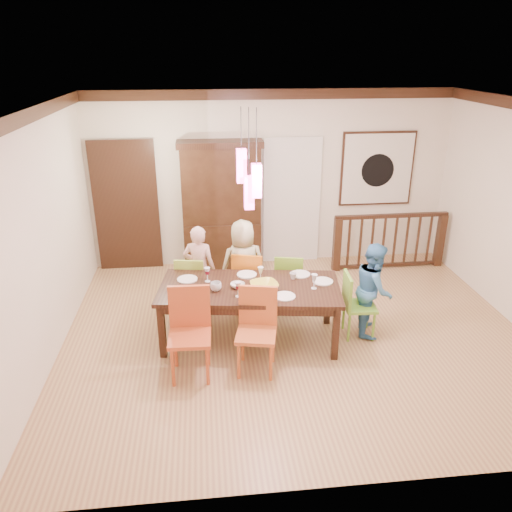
{
  "coord_description": "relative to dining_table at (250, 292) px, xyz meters",
  "views": [
    {
      "loc": [
        -1.13,
        -5.6,
        3.48
      ],
      "look_at": [
        -0.5,
        0.22,
        1.04
      ],
      "focal_mm": 35.0,
      "sensor_mm": 36.0,
      "label": 1
    }
  ],
  "objects": [
    {
      "name": "floor",
      "position": [
        0.61,
        0.06,
        -0.67
      ],
      "size": [
        6.0,
        6.0,
        0.0
      ],
      "primitive_type": "plane",
      "color": "#A1724E",
      "rests_on": "ground"
    },
    {
      "name": "ceiling",
      "position": [
        0.61,
        0.06,
        2.23
      ],
      "size": [
        6.0,
        6.0,
        0.0
      ],
      "primitive_type": "plane",
      "rotation": [
        3.14,
        0.0,
        0.0
      ],
      "color": "white",
      "rests_on": "wall_back"
    },
    {
      "name": "wall_back",
      "position": [
        0.61,
        2.56,
        0.78
      ],
      "size": [
        6.0,
        0.0,
        6.0
      ],
      "primitive_type": "plane",
      "rotation": [
        1.57,
        0.0,
        0.0
      ],
      "color": "beige",
      "rests_on": "floor"
    },
    {
      "name": "wall_left",
      "position": [
        -2.39,
        0.06,
        0.78
      ],
      "size": [
        0.0,
        5.0,
        5.0
      ],
      "primitive_type": "plane",
      "rotation": [
        1.57,
        0.0,
        1.57
      ],
      "color": "beige",
      "rests_on": "floor"
    },
    {
      "name": "crown_molding",
      "position": [
        0.61,
        0.06,
        2.15
      ],
      "size": [
        6.0,
        5.0,
        0.16
      ],
      "primitive_type": null,
      "color": "black",
      "rests_on": "wall_back"
    },
    {
      "name": "panel_door",
      "position": [
        -1.79,
        2.51,
        0.38
      ],
      "size": [
        1.04,
        0.07,
        2.24
      ],
      "primitive_type": "cube",
      "color": "black",
      "rests_on": "wall_back"
    },
    {
      "name": "white_doorway",
      "position": [
        0.96,
        2.52,
        0.38
      ],
      "size": [
        0.97,
        0.05,
        2.22
      ],
      "primitive_type": "cube",
      "color": "silver",
      "rests_on": "wall_back"
    },
    {
      "name": "painting",
      "position": [
        2.41,
        2.52,
        0.93
      ],
      "size": [
        1.25,
        0.06,
        1.25
      ],
      "color": "black",
      "rests_on": "wall_back"
    },
    {
      "name": "pendant_cluster",
      "position": [
        0.0,
        -0.0,
        1.44
      ],
      "size": [
        0.27,
        0.21,
        1.14
      ],
      "color": "#FA4BA0",
      "rests_on": "ceiling"
    },
    {
      "name": "dining_table",
      "position": [
        0.0,
        0.0,
        0.0
      ],
      "size": [
        2.35,
        1.3,
        0.75
      ],
      "rotation": [
        0.0,
        0.0,
        -0.13
      ],
      "color": "black",
      "rests_on": "floor"
    },
    {
      "name": "chair_far_left",
      "position": [
        -0.73,
        0.78,
        -0.17
      ],
      "size": [
        0.46,
        0.46,
        0.88
      ],
      "rotation": [
        0.0,
        0.0,
        2.97
      ],
      "color": "#99C33F",
      "rests_on": "floor"
    },
    {
      "name": "chair_far_mid",
      "position": [
        0.07,
        0.75,
        -0.14
      ],
      "size": [
        0.52,
        0.52,
        0.93
      ],
      "rotation": [
        0.0,
        0.0,
        2.86
      ],
      "color": "orange",
      "rests_on": "floor"
    },
    {
      "name": "chair_far_right",
      "position": [
        0.63,
        0.75,
        -0.17
      ],
      "size": [
        0.47,
        0.47,
        0.87
      ],
      "rotation": [
        0.0,
        0.0,
        2.92
      ],
      "color": "#6DA327",
      "rests_on": "floor"
    },
    {
      "name": "chair_near_left",
      "position": [
        -0.74,
        -0.71,
        -0.08
      ],
      "size": [
        0.49,
        0.49,
        1.04
      ],
      "rotation": [
        0.0,
        0.0,
        -0.04
      ],
      "color": "#B24923",
      "rests_on": "floor"
    },
    {
      "name": "chair_near_mid",
      "position": [
        0.01,
        -0.69,
        -0.1
      ],
      "size": [
        0.53,
        0.53,
        0.99
      ],
      "rotation": [
        0.0,
        0.0,
        -0.21
      ],
      "color": "#BC5929",
      "rests_on": "floor"
    },
    {
      "name": "chair_end_right",
      "position": [
        1.41,
        -0.06,
        -0.17
      ],
      "size": [
        0.41,
        0.41,
        0.87
      ],
      "rotation": [
        0.0,
        0.0,
        1.51
      ],
      "color": "#71B034",
      "rests_on": "floor"
    },
    {
      "name": "china_hutch",
      "position": [
        -0.24,
        2.35,
        0.41
      ],
      "size": [
        1.36,
        0.46,
        2.15
      ],
      "color": "black",
      "rests_on": "floor"
    },
    {
      "name": "balustrade",
      "position": [
        2.56,
        2.01,
        -0.17
      ],
      "size": [
        1.93,
        0.12,
        0.96
      ],
      "rotation": [
        0.0,
        0.0,
        0.01
      ],
      "color": "black",
      "rests_on": "floor"
    },
    {
      "name": "person_far_left",
      "position": [
        -0.62,
        0.88,
        -0.04
      ],
      "size": [
        0.52,
        0.41,
        1.26
      ],
      "primitive_type": "imported",
      "rotation": [
        0.0,
        0.0,
        2.88
      ],
      "color": "#FFC7C2",
      "rests_on": "floor"
    },
    {
      "name": "person_far_mid",
      "position": [
        -0.01,
        0.83,
        -0.01
      ],
      "size": [
        0.7,
        0.51,
        1.33
      ],
      "primitive_type": "imported",
      "rotation": [
        0.0,
        0.0,
        3.28
      ],
      "color": "#BBB88D",
      "rests_on": "floor"
    },
    {
      "name": "person_end_right",
      "position": [
        1.61,
        0.02,
        -0.05
      ],
      "size": [
        0.61,
        0.7,
        1.24
      ],
      "primitive_type": "imported",
      "rotation": [
        0.0,
        0.0,
        1.31
      ],
      "color": "#4485BE",
      "rests_on": "floor"
    },
    {
      "name": "serving_bowl",
      "position": [
        0.17,
        -0.09,
        0.12
      ],
      "size": [
        0.4,
        0.4,
        0.08
      ],
      "primitive_type": "imported",
      "rotation": [
        0.0,
        0.0,
        0.23
      ],
      "color": "gold",
      "rests_on": "dining_table"
    },
    {
      "name": "small_bowl",
      "position": [
        -0.15,
        -0.01,
        0.11
      ],
      "size": [
        0.23,
        0.23,
        0.06
      ],
      "primitive_type": "imported",
      "rotation": [
        0.0,
        0.0,
        -0.37
      ],
      "color": "white",
      "rests_on": "dining_table"
    },
    {
      "name": "cup_left",
      "position": [
        -0.42,
        -0.07,
        0.13
      ],
      "size": [
        0.16,
        0.16,
        0.11
      ],
      "primitive_type": "imported",
      "rotation": [
        0.0,
        0.0,
        0.18
      ],
      "color": "silver",
      "rests_on": "dining_table"
    },
    {
      "name": "cup_right",
      "position": [
        0.58,
        0.16,
        0.12
      ],
      "size": [
        0.1,
        0.1,
        0.08
      ],
      "primitive_type": "imported",
      "rotation": [
        0.0,
        0.0,
        0.11
      ],
      "color": "silver",
      "rests_on": "dining_table"
    },
    {
      "name": "plate_far_left",
      "position": [
        -0.77,
        0.28,
        0.09
      ],
      "size": [
        0.26,
        0.26,
        0.01
      ],
      "primitive_type": "cylinder",
      "color": "white",
      "rests_on": "dining_table"
    },
    {
      "name": "plate_far_mid",
      "position": [
        -0.0,
        0.34,
        0.09
      ],
      "size": [
        0.26,
        0.26,
        0.01
      ],
      "primitive_type": "cylinder",
      "color": "white",
      "rests_on": "dining_table"
    },
    {
      "name": "plate_far_right",
      "position": [
        0.69,
        0.27,
        0.09
      ],
      "size": [
        0.26,
        0.26,
        0.01
      ],
      "primitive_type": "cylinder",
      "color": "white",
      "rests_on": "dining_table"
    },
    {
      "name": "plate_near_left",
      "position": [
        -0.73,
        -0.3,
        0.09
      ],
      "size": [
        0.26,
        0.26,
        0.01
      ],
      "primitive_type": "cylinder",
      "color": "white",
      "rests_on": "dining_table"
    },
    {
      "name": "plate_near_mid",
      "position": [
        0.39,
        -0.32,
        0.09
      ],
      "size": [
        0.26,
        0.26,
        0.01
      ],
      "primitive_type": "cylinder",
      "color": "white",
      "rests_on": "dining_table"
    },
    {
      "name": "plate_end_right",
      "position": [
        0.93,
        0.03,
        0.09
      ],
      "size": [
        0.26,
        0.26,
        0.01
      ],
      "primitive_type": "cylinder",
      "color": "white",
      "rests_on": "dining_table"
    },
    {
      "name": "wine_glass_a",
      "position": [
        -0.52,
        0.2,
        0.17
      ],
      "size": [
        0.08,
        0.08,
        0.19
      ],
      "primitive_type": null,
      "color": "#590C19",
      "rests_on": "dining_table"
    },
    {
      "name": "wine_glass_b",
      "position": [
        0.15,
        0.14,
        0.17
      ],
      "size": [
        0.08,
        0.08,
        0.19
      ],
      "primitive_type": null,
      "color": "silver",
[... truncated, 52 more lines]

